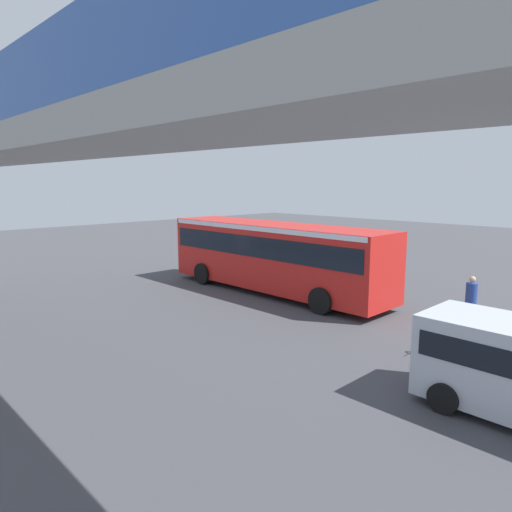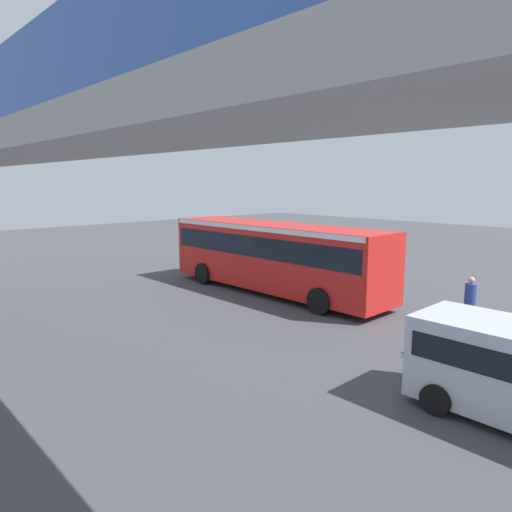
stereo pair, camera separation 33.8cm
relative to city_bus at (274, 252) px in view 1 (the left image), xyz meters
The scene contains 10 objects.
ground 2.37m from the city_bus, 159.39° to the right, with size 80.00×80.00×0.00m, color #424247.
city_bus is the anchor object (origin of this frame).
bicycle_red 9.54m from the city_bus, 165.42° to the left, with size 1.77×0.44×0.96m.
pedestrian 8.41m from the city_bus, behind, with size 0.38×0.38×1.79m.
traffic_sign 6.93m from the city_bus, 31.77° to the right, with size 0.08×0.60×2.80m.
lane_dash_leftmost 8.03m from the city_bus, 160.28° to the right, with size 2.00×0.20×0.01m, color silver.
lane_dash_left 4.65m from the city_bus, 141.80° to the right, with size 2.00×0.20×0.01m, color silver.
lane_dash_centre 3.30m from the city_bus, 76.04° to the right, with size 2.00×0.20×0.01m, color silver.
lane_dash_right 5.67m from the city_bus, 29.50° to the right, with size 2.00×0.20×0.01m, color silver.
pedestrian_overpass 11.64m from the city_bus, 96.95° to the left, with size 27.35×2.60×7.16m.
Camera 1 is at (-12.81, 15.40, 4.99)m, focal length 32.17 mm.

